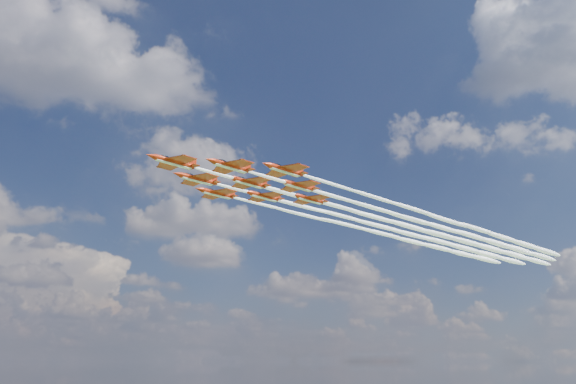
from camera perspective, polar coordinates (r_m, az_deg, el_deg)
name	(u,v)px	position (r m, az deg, el deg)	size (l,w,h in m)	color
jet_lead	(367,215)	(162.90, 8.03, -2.31)	(125.08, 61.73, 3.03)	#A42209
jet_row2_port	(406,217)	(167.39, 11.90, -2.50)	(125.08, 61.73, 3.03)	#A42209
jet_row2_starb	(372,224)	(174.50, 8.55, -3.26)	(125.08, 61.73, 3.03)	#A42209
jet_row3_port	(444,219)	(172.60, 15.56, -2.68)	(125.08, 61.73, 3.03)	#A42209
jet_row3_centre	(409,226)	(179.06, 12.16, -3.42)	(125.08, 61.73, 3.03)	#A42209
jet_row3_starb	(377,233)	(186.14, 9.01, -4.10)	(125.08, 61.73, 3.03)	#A42209
jet_row4_port	(444,228)	(184.30, 15.58, -3.55)	(125.08, 61.73, 3.03)	#A42209
jet_row4_starb	(411,234)	(190.78, 12.39, -4.22)	(125.08, 61.73, 3.03)	#A42209
jet_tail	(444,236)	(196.05, 15.60, -4.32)	(125.08, 61.73, 3.03)	#A42209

